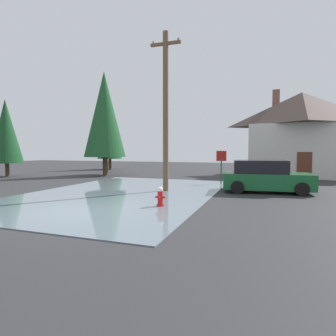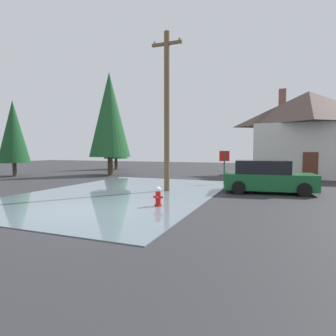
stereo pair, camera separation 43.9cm
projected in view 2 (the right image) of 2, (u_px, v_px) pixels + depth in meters
ground_plane at (83, 212)px, 9.73m from camera, size 80.00×80.00×0.10m
flood_puddle at (126, 192)px, 13.96m from camera, size 8.74×13.57×0.03m
lane_stop_bar at (38, 221)px, 8.37m from camera, size 3.92×0.35×0.01m
fire_hydrant at (158, 197)px, 10.44m from camera, size 0.38×0.33×0.76m
utility_pole at (167, 109)px, 14.19m from camera, size 1.60×0.28×8.09m
stop_sign_far at (224, 161)px, 17.40m from camera, size 0.61×0.28×2.10m
house at (308, 132)px, 22.59m from camera, size 8.66×6.63×7.42m
parked_car at (267, 177)px, 13.94m from camera, size 4.46×2.48×1.62m
pine_tree_tall_left at (110, 115)px, 23.65m from camera, size 3.49×3.49×8.74m
pine_tree_mid_left at (116, 134)px, 31.02m from camera, size 2.68×2.68×6.71m
pine_tree_short_left at (13, 132)px, 22.63m from camera, size 2.48×2.48×6.19m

